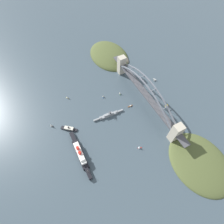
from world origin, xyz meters
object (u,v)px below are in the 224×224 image
at_px(small_boat_0, 130,106).
at_px(small_boat_4, 120,93).
at_px(harbor_arch_bridge, 145,93).
at_px(seaplane_taxiing_near_bridge, 155,80).
at_px(small_boat_3, 103,96).
at_px(small_boat_1, 51,125).
at_px(small_boat_5, 140,147).
at_px(seaplane_second_in_formation, 167,106).
at_px(small_boat_2, 67,97).
at_px(naval_cruiser, 109,115).
at_px(harbor_ferry_steamer, 69,129).
at_px(ocean_liner, 80,154).

xyz_separation_m(small_boat_0, small_boat_4, (41.27, 3.72, 2.76)).
bearing_deg(small_boat_4, harbor_arch_bridge, -137.59).
xyz_separation_m(seaplane_taxiing_near_bridge, small_boat_0, (-41.13, 93.92, -1.20)).
relative_size(small_boat_0, small_boat_3, 1.69).
relative_size(small_boat_1, small_boat_5, 1.19).
xyz_separation_m(harbor_arch_bridge, seaplane_second_in_formation, (-37.70, -37.13, -23.99)).
bearing_deg(small_boat_2, naval_cruiser, -143.81).
height_order(harbor_arch_bridge, naval_cruiser, harbor_arch_bridge).
bearing_deg(harbor_arch_bridge, small_boat_4, 42.41).
bearing_deg(small_boat_2, seaplane_taxiing_near_bridge, -101.78).
xyz_separation_m(seaplane_second_in_formation, small_boat_1, (67.76, 241.57, 2.55)).
relative_size(seaplane_taxiing_near_bridge, small_boat_5, 1.16).
xyz_separation_m(harbor_arch_bridge, harbor_ferry_steamer, (6.76, 174.56, -23.28)).
bearing_deg(small_boat_3, small_boat_4, -103.91).
bearing_deg(harbor_ferry_steamer, harbor_arch_bridge, -92.22).
bearing_deg(small_boat_0, seaplane_second_in_formation, -118.04).
distance_m(harbor_arch_bridge, small_boat_0, 42.42).
bearing_deg(small_boat_5, small_boat_3, 3.27).
xyz_separation_m(harbor_ferry_steamer, seaplane_taxiing_near_bridge, (34.69, -234.22, -0.54)).
bearing_deg(seaplane_second_in_formation, small_boat_3, 52.02).
bearing_deg(small_boat_1, seaplane_taxiing_near_bridge, -87.53).
height_order(seaplane_second_in_formation, small_boat_5, small_boat_5).
distance_m(small_boat_0, small_boat_1, 172.80).
relative_size(seaplane_taxiing_near_bridge, small_boat_4, 1.22).
height_order(small_boat_2, small_boat_4, small_boat_2).
height_order(harbor_arch_bridge, small_boat_2, harbor_arch_bridge).
height_order(seaplane_taxiing_near_bridge, small_boat_3, small_boat_3).
bearing_deg(small_boat_2, seaplane_second_in_formation, -123.19).
distance_m(harbor_arch_bridge, naval_cruiser, 91.09).
distance_m(naval_cruiser, small_boat_1, 120.23).
relative_size(small_boat_0, small_boat_2, 1.41).
relative_size(seaplane_taxiing_near_bridge, small_boat_2, 1.10).
bearing_deg(harbor_arch_bridge, harbor_ferry_steamer, 87.78).
bearing_deg(small_boat_4, small_boat_0, -174.84).
xyz_separation_m(harbor_ferry_steamer, small_boat_2, (78.61, -23.51, 1.39)).
relative_size(naval_cruiser, seaplane_taxiing_near_bridge, 7.17).
distance_m(ocean_liner, small_boat_1, 89.89).
height_order(naval_cruiser, small_boat_3, naval_cruiser).
bearing_deg(seaplane_taxiing_near_bridge, harbor_arch_bridge, 124.79).
distance_m(harbor_arch_bridge, small_boat_3, 94.97).
bearing_deg(small_boat_1, small_boat_4, -86.04).
bearing_deg(small_boat_3, small_boat_1, 99.40).
relative_size(harbor_arch_bridge, naval_cruiser, 4.01).
distance_m(seaplane_taxiing_near_bridge, small_boat_1, 264.36).
relative_size(small_boat_2, small_boat_3, 1.20).
xyz_separation_m(naval_cruiser, small_boat_0, (0.87, -53.92, -2.20)).
relative_size(small_boat_0, small_boat_5, 1.49).
bearing_deg(small_boat_2, small_boat_5, -155.14).
height_order(harbor_arch_bridge, small_boat_5, harbor_arch_bridge).
bearing_deg(seaplane_second_in_formation, small_boat_4, 43.45).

